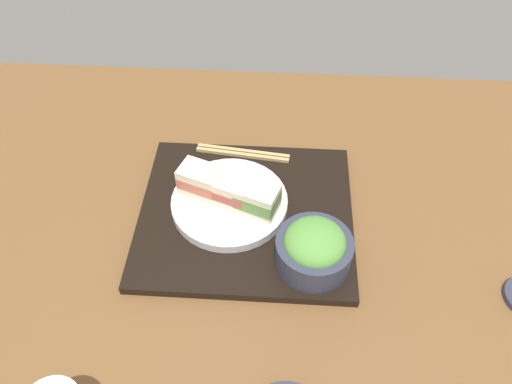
{
  "coord_description": "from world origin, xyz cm",
  "views": [
    {
      "loc": [
        -3.26,
        51.38,
        70.62
      ],
      "look_at": [
        0.35,
        -6.96,
        5.0
      ],
      "focal_mm": 35.24,
      "sensor_mm": 36.0,
      "label": 1
    }
  ],
  "objects_px": {
    "sandwich_near": "(258,199)",
    "sandwich_middle": "(229,190)",
    "sandwich_far": "(200,180)",
    "salad_bowl": "(314,248)",
    "sandwich_plate": "(230,203)",
    "chopsticks_pair": "(243,153)"
  },
  "relations": [
    {
      "from": "sandwich_near",
      "to": "sandwich_middle",
      "type": "xyz_separation_m",
      "value": [
        0.05,
        -0.02,
        -0.0
      ]
    },
    {
      "from": "sandwich_far",
      "to": "sandwich_middle",
      "type": "bearing_deg",
      "value": 161.05
    },
    {
      "from": "sandwich_near",
      "to": "sandwich_far",
      "type": "distance_m",
      "value": 0.11
    },
    {
      "from": "sandwich_near",
      "to": "salad_bowl",
      "type": "relative_size",
      "value": 0.67
    },
    {
      "from": "sandwich_middle",
      "to": "sandwich_plate",
      "type": "bearing_deg",
      "value": 0.0
    },
    {
      "from": "sandwich_near",
      "to": "chopsticks_pair",
      "type": "xyz_separation_m",
      "value": [
        0.04,
        -0.15,
        -0.04
      ]
    },
    {
      "from": "chopsticks_pair",
      "to": "sandwich_far",
      "type": "bearing_deg",
      "value": 60.67
    },
    {
      "from": "sandwich_plate",
      "to": "chopsticks_pair",
      "type": "relative_size",
      "value": 1.12
    },
    {
      "from": "sandwich_far",
      "to": "salad_bowl",
      "type": "bearing_deg",
      "value": 147.4
    },
    {
      "from": "sandwich_middle",
      "to": "sandwich_far",
      "type": "bearing_deg",
      "value": -18.95
    },
    {
      "from": "sandwich_plate",
      "to": "sandwich_near",
      "type": "xyz_separation_m",
      "value": [
        -0.05,
        0.02,
        0.03
      ]
    },
    {
      "from": "sandwich_near",
      "to": "salad_bowl",
      "type": "bearing_deg",
      "value": 136.0
    },
    {
      "from": "sandwich_plate",
      "to": "sandwich_far",
      "type": "xyz_separation_m",
      "value": [
        0.05,
        -0.02,
        0.04
      ]
    },
    {
      "from": "sandwich_far",
      "to": "salad_bowl",
      "type": "relative_size",
      "value": 0.67
    },
    {
      "from": "sandwich_far",
      "to": "salad_bowl",
      "type": "xyz_separation_m",
      "value": [
        -0.2,
        0.13,
        -0.01
      ]
    },
    {
      "from": "salad_bowl",
      "to": "sandwich_plate",
      "type": "bearing_deg",
      "value": -36.67
    },
    {
      "from": "chopsticks_pair",
      "to": "sandwich_near",
      "type": "bearing_deg",
      "value": 104.43
    },
    {
      "from": "sandwich_plate",
      "to": "chopsticks_pair",
      "type": "bearing_deg",
      "value": -95.57
    },
    {
      "from": "sandwich_middle",
      "to": "chopsticks_pair",
      "type": "height_order",
      "value": "sandwich_middle"
    },
    {
      "from": "sandwich_near",
      "to": "sandwich_middle",
      "type": "distance_m",
      "value": 0.05
    },
    {
      "from": "sandwich_far",
      "to": "chopsticks_pair",
      "type": "bearing_deg",
      "value": -119.33
    },
    {
      "from": "sandwich_plate",
      "to": "sandwich_near",
      "type": "bearing_deg",
      "value": 161.05
    }
  ]
}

